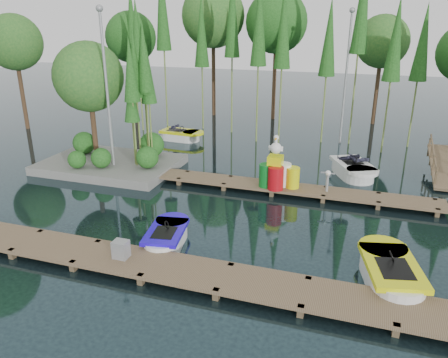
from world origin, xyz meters
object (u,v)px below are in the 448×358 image
(boat_blue, at_px, (167,237))
(utility_cabinet, at_px, (121,249))
(yellow_barrel, at_px, (293,178))
(island, at_px, (103,100))
(boat_yellow_far, at_px, (181,135))
(drum_cluster, at_px, (275,172))

(boat_blue, relative_size, utility_cabinet, 4.96)
(boat_blue, xyz_separation_m, yellow_barrel, (3.04, 5.36, 0.48))
(island, distance_m, boat_blue, 9.08)
(boat_yellow_far, height_order, drum_cluster, drum_cluster)
(island, distance_m, boat_yellow_far, 6.35)
(boat_yellow_far, bearing_deg, yellow_barrel, -15.07)
(boat_yellow_far, distance_m, drum_cluster, 9.51)
(utility_cabinet, height_order, yellow_barrel, yellow_barrel)
(boat_blue, bearing_deg, island, 124.47)
(boat_yellow_far, relative_size, utility_cabinet, 5.38)
(boat_blue, distance_m, utility_cabinet, 1.79)
(utility_cabinet, bearing_deg, boat_blue, 68.67)
(yellow_barrel, bearing_deg, boat_blue, -119.55)
(utility_cabinet, relative_size, yellow_barrel, 0.62)
(boat_yellow_far, relative_size, yellow_barrel, 3.33)
(yellow_barrel, distance_m, drum_cluster, 0.73)
(boat_yellow_far, height_order, yellow_barrel, boat_yellow_far)
(boat_yellow_far, height_order, utility_cabinet, boat_yellow_far)
(boat_blue, relative_size, yellow_barrel, 3.07)
(yellow_barrel, bearing_deg, utility_cabinet, -117.73)
(utility_cabinet, bearing_deg, yellow_barrel, 62.27)
(drum_cluster, bearing_deg, yellow_barrel, 13.04)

